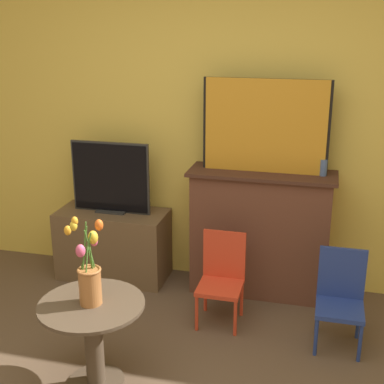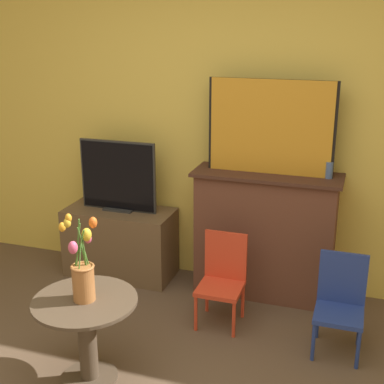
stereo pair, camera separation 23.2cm
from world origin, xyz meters
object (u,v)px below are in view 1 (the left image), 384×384
Objects in this scene: painting at (265,126)px; chair_red at (222,275)px; vase_tulips at (89,275)px; tv_monitor at (110,179)px; chair_blue at (340,295)px.

chair_red is (-0.20, -0.49, -0.97)m from painting.
chair_red is 1.25× the size of vase_tulips.
painting reaches higher than tv_monitor.
tv_monitor reaches higher than chair_red.
painting reaches higher than chair_red.
painting is at bearing 60.61° from vase_tulips.
chair_red is at bearing -112.42° from painting.
painting is at bearing 135.56° from chair_blue.
painting is at bearing 2.41° from tv_monitor.
vase_tulips is (-0.57, -0.89, 0.36)m from chair_red.
chair_red is 1.12m from vase_tulips.
tv_monitor reaches higher than chair_blue.
painting is 1.28m from chair_blue.
vase_tulips is (0.42, -1.33, -0.14)m from tv_monitor.
chair_red is at bearing -23.94° from tv_monitor.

